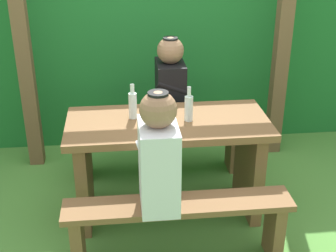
# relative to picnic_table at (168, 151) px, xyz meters

# --- Properties ---
(ground_plane) EXTENTS (12.00, 12.00, 0.00)m
(ground_plane) POSITION_rel_picnic_table_xyz_m (0.00, 0.00, -0.51)
(ground_plane) COLOR #4F8B39
(hedge_backdrop) EXTENTS (6.40, 0.95, 1.87)m
(hedge_backdrop) POSITION_rel_picnic_table_xyz_m (0.00, 1.66, 0.43)
(hedge_backdrop) COLOR #1E6F2C
(hedge_backdrop) RESTS_ON ground_plane
(pergola_post_left) EXTENTS (0.12, 0.12, 1.98)m
(pergola_post_left) POSITION_rel_picnic_table_xyz_m (-1.08, 0.88, 0.48)
(pergola_post_left) COLOR brown
(pergola_post_left) RESTS_ON ground_plane
(pergola_post_right) EXTENTS (0.12, 0.12, 1.98)m
(pergola_post_right) POSITION_rel_picnic_table_xyz_m (1.08, 0.88, 0.48)
(pergola_post_right) COLOR brown
(pergola_post_right) RESTS_ON ground_plane
(picnic_table) EXTENTS (1.40, 0.64, 0.74)m
(picnic_table) POSITION_rel_picnic_table_xyz_m (0.00, 0.00, 0.00)
(picnic_table) COLOR brown
(picnic_table) RESTS_ON ground_plane
(bench_near) EXTENTS (1.40, 0.24, 0.46)m
(bench_near) POSITION_rel_picnic_table_xyz_m (0.00, -0.58, -0.18)
(bench_near) COLOR brown
(bench_near) RESTS_ON ground_plane
(bench_far) EXTENTS (1.40, 0.24, 0.46)m
(bench_far) POSITION_rel_picnic_table_xyz_m (0.00, 0.58, -0.18)
(bench_far) COLOR brown
(bench_far) RESTS_ON ground_plane
(person_white_shirt) EXTENTS (0.25, 0.35, 0.72)m
(person_white_shirt) POSITION_rel_picnic_table_xyz_m (-0.12, -0.57, 0.29)
(person_white_shirt) COLOR silver
(person_white_shirt) RESTS_ON bench_near
(person_black_coat) EXTENTS (0.25, 0.35, 0.72)m
(person_black_coat) POSITION_rel_picnic_table_xyz_m (0.08, 0.57, 0.29)
(person_black_coat) COLOR black
(person_black_coat) RESTS_ON bench_far
(drinking_glass) EXTENTS (0.07, 0.07, 0.08)m
(drinking_glass) POSITION_rel_picnic_table_xyz_m (-0.12, -0.02, 0.28)
(drinking_glass) COLOR silver
(drinking_glass) RESTS_ON picnic_table
(bottle_left) EXTENTS (0.06, 0.06, 0.25)m
(bottle_left) POSITION_rel_picnic_table_xyz_m (-0.24, 0.07, 0.34)
(bottle_left) COLOR silver
(bottle_left) RESTS_ON picnic_table
(bottle_right) EXTENTS (0.06, 0.06, 0.25)m
(bottle_right) POSITION_rel_picnic_table_xyz_m (0.14, -0.01, 0.34)
(bottle_right) COLOR silver
(bottle_right) RESTS_ON picnic_table
(cell_phone) EXTENTS (0.13, 0.16, 0.01)m
(cell_phone) POSITION_rel_picnic_table_xyz_m (-0.02, -0.14, 0.24)
(cell_phone) COLOR silver
(cell_phone) RESTS_ON picnic_table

